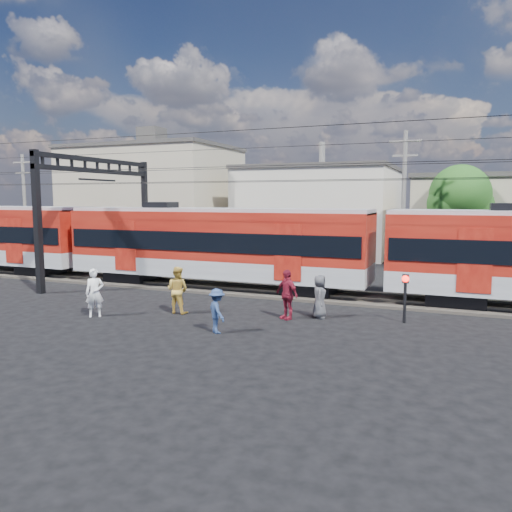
% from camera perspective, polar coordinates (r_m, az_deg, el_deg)
% --- Properties ---
extents(ground, '(120.00, 120.00, 0.00)m').
position_cam_1_polar(ground, '(18.08, -8.64, -8.43)').
color(ground, black).
rests_on(ground, ground).
extents(track_bed, '(70.00, 3.40, 0.12)m').
position_cam_1_polar(track_bed, '(25.10, 0.74, -3.97)').
color(track_bed, '#2D2823').
rests_on(track_bed, ground).
extents(rail_near, '(70.00, 0.12, 0.12)m').
position_cam_1_polar(rail_near, '(24.40, 0.10, -3.99)').
color(rail_near, '#59544C').
rests_on(rail_near, track_bed).
extents(rail_far, '(70.00, 0.12, 0.12)m').
position_cam_1_polar(rail_far, '(25.77, 1.35, -3.42)').
color(rail_far, '#59544C').
rests_on(rail_far, track_bed).
extents(commuter_train, '(50.30, 3.08, 4.17)m').
position_cam_1_polar(commuter_train, '(25.77, -4.34, 1.54)').
color(commuter_train, black).
rests_on(commuter_train, ground).
extents(catenary, '(70.00, 9.30, 7.52)m').
position_cam_1_polar(catenary, '(28.97, -15.52, 7.30)').
color(catenary, black).
rests_on(catenary, ground).
extents(building_west, '(14.28, 10.20, 9.30)m').
position_cam_1_polar(building_west, '(46.85, -11.66, 6.46)').
color(building_west, tan).
rests_on(building_west, ground).
extents(building_midwest, '(12.24, 12.24, 7.30)m').
position_cam_1_polar(building_midwest, '(43.41, 7.47, 5.22)').
color(building_midwest, beige).
rests_on(building_midwest, ground).
extents(utility_pole_mid, '(1.80, 0.24, 8.50)m').
position_cam_1_polar(utility_pole_mid, '(30.13, 16.51, 6.08)').
color(utility_pole_mid, slate).
rests_on(utility_pole_mid, ground).
extents(utility_pole_west, '(1.80, 0.24, 8.00)m').
position_cam_1_polar(utility_pole_west, '(42.43, -24.93, 5.47)').
color(utility_pole_west, slate).
rests_on(utility_pole_west, ground).
extents(tree_near, '(3.82, 3.64, 6.72)m').
position_cam_1_polar(tree_near, '(33.08, 22.59, 6.09)').
color(tree_near, '#382619').
rests_on(tree_near, ground).
extents(pedestrian_a, '(0.83, 0.79, 1.91)m').
position_cam_1_polar(pedestrian_a, '(20.75, -17.96, -4.02)').
color(pedestrian_a, white).
rests_on(pedestrian_a, ground).
extents(pedestrian_b, '(0.94, 0.74, 1.92)m').
position_cam_1_polar(pedestrian_b, '(20.58, -8.97, -3.85)').
color(pedestrian_b, gold).
rests_on(pedestrian_b, ground).
extents(pedestrian_c, '(1.14, 1.11, 1.57)m').
position_cam_1_polar(pedestrian_c, '(17.46, -4.48, -6.27)').
color(pedestrian_c, navy).
rests_on(pedestrian_c, ground).
extents(pedestrian_d, '(1.22, 0.97, 1.94)m').
position_cam_1_polar(pedestrian_d, '(19.38, 3.55, -4.40)').
color(pedestrian_d, maroon).
rests_on(pedestrian_d, ground).
extents(pedestrian_e, '(0.70, 0.92, 1.70)m').
position_cam_1_polar(pedestrian_e, '(19.71, 7.29, -4.62)').
color(pedestrian_e, '#444549').
rests_on(pedestrian_e, ground).
extents(crossing_signal, '(0.27, 0.27, 1.85)m').
position_cam_1_polar(crossing_signal, '(19.52, 16.68, -3.66)').
color(crossing_signal, black).
rests_on(crossing_signal, ground).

